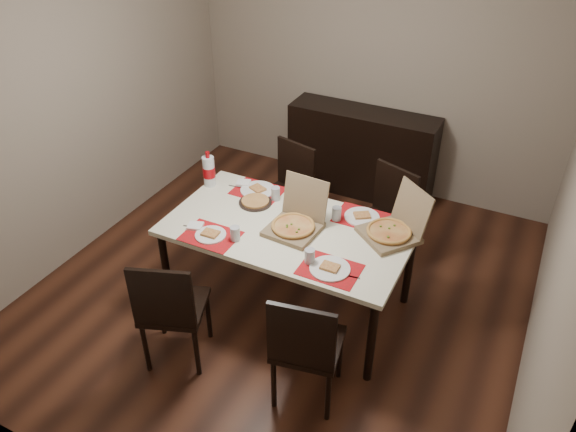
# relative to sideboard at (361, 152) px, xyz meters

# --- Properties ---
(ground) EXTENTS (3.80, 4.00, 0.02)m
(ground) POSITION_rel_sideboard_xyz_m (0.00, -1.78, -0.46)
(ground) COLOR #472315
(ground) RESTS_ON ground
(room_walls) EXTENTS (3.84, 4.02, 2.62)m
(room_walls) POSITION_rel_sideboard_xyz_m (0.00, -1.35, 1.28)
(room_walls) COLOR gray
(room_walls) RESTS_ON ground
(sideboard) EXTENTS (1.50, 0.40, 0.90)m
(sideboard) POSITION_rel_sideboard_xyz_m (0.00, 0.00, 0.00)
(sideboard) COLOR black
(sideboard) RESTS_ON ground
(dining_table) EXTENTS (1.80, 1.00, 0.75)m
(dining_table) POSITION_rel_sideboard_xyz_m (0.11, -1.92, 0.23)
(dining_table) COLOR #EDE7C7
(dining_table) RESTS_ON ground
(chair_near_left) EXTENTS (0.54, 0.54, 0.93)m
(chair_near_left) POSITION_rel_sideboard_xyz_m (-0.33, -2.82, 0.06)
(chair_near_left) COLOR black
(chair_near_left) RESTS_ON ground
(chair_near_right) EXTENTS (0.49, 0.49, 0.93)m
(chair_near_right) POSITION_rel_sideboard_xyz_m (0.64, -2.72, 0.06)
(chair_near_right) COLOR black
(chair_near_right) RESTS_ON ground
(chair_far_left) EXTENTS (0.51, 0.51, 0.93)m
(chair_far_left) POSITION_rel_sideboard_xyz_m (-0.31, -1.09, 0.06)
(chair_far_left) COLOR black
(chair_far_left) RESTS_ON ground
(chair_far_right) EXTENTS (0.54, 0.54, 0.93)m
(chair_far_right) POSITION_rel_sideboard_xyz_m (0.62, -1.12, 0.06)
(chair_far_right) COLOR black
(chair_far_right) RESTS_ON ground
(setting_near_left) EXTENTS (0.47, 0.30, 0.11)m
(setting_near_left) POSITION_rel_sideboard_xyz_m (-0.31, -2.26, 0.32)
(setting_near_left) COLOR red
(setting_near_left) RESTS_ON dining_table
(setting_near_right) EXTENTS (0.41, 0.30, 0.11)m
(setting_near_right) POSITION_rel_sideboard_xyz_m (0.55, -2.23, 0.32)
(setting_near_right) COLOR red
(setting_near_right) RESTS_ON dining_table
(setting_far_left) EXTENTS (0.48, 0.30, 0.11)m
(setting_far_left) POSITION_rel_sideboard_xyz_m (-0.31, -1.58, 0.32)
(setting_far_left) COLOR red
(setting_far_left) RESTS_ON dining_table
(setting_far_right) EXTENTS (0.48, 0.30, 0.11)m
(setting_far_right) POSITION_rel_sideboard_xyz_m (0.52, -1.59, 0.32)
(setting_far_right) COLOR red
(setting_far_right) RESTS_ON dining_table
(napkin_loose) EXTENTS (0.16, 0.16, 0.02)m
(napkin_loose) POSITION_rel_sideboard_xyz_m (0.11, -2.03, 0.31)
(napkin_loose) COLOR white
(napkin_loose) RESTS_ON dining_table
(pizza_box_center) EXTENTS (0.38, 0.42, 0.36)m
(pizza_box_center) POSITION_rel_sideboard_xyz_m (0.17, -1.92, 0.36)
(pizza_box_center) COLOR brown
(pizza_box_center) RESTS_ON dining_table
(pizza_box_right) EXTENTS (0.53, 0.54, 0.36)m
(pizza_box_right) POSITION_rel_sideboard_xyz_m (0.84, -1.68, 0.36)
(pizza_box_right) COLOR brown
(pizza_box_right) RESTS_ON dining_table
(faina_plate) EXTENTS (0.26, 0.26, 0.03)m
(faina_plate) POSITION_rel_sideboard_xyz_m (-0.26, -1.74, 0.31)
(faina_plate) COLOR black
(faina_plate) RESTS_ON dining_table
(dip_bowl) EXTENTS (0.14, 0.14, 0.03)m
(dip_bowl) POSITION_rel_sideboard_xyz_m (0.23, -1.79, 0.31)
(dip_bowl) COLOR white
(dip_bowl) RESTS_ON dining_table
(soda_bottle) EXTENTS (0.10, 0.10, 0.31)m
(soda_bottle) POSITION_rel_sideboard_xyz_m (-0.74, -1.66, 0.43)
(soda_bottle) COLOR silver
(soda_bottle) RESTS_ON dining_table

